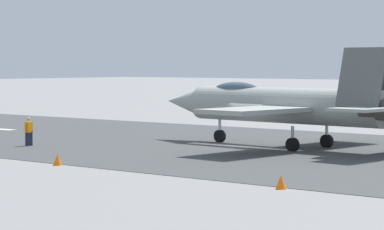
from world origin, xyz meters
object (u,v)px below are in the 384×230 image
object	(u,v)px
crew_person	(29,132)
marker_cone_mid	(58,160)
fighter_jet	(283,104)
marker_cone_near	(281,182)

from	to	relation	value
crew_person	marker_cone_mid	size ratio (longest dim) A/B	3.08
crew_person	marker_cone_mid	xyz separation A→B (m)	(-8.93, 5.77, -0.57)
fighter_jet	crew_person	xyz separation A→B (m)	(11.88, 8.88, -1.64)
marker_cone_near	fighter_jet	bearing A→B (deg)	-56.10
marker_cone_near	marker_cone_mid	bearing A→B (deg)	0.00
marker_cone_mid	fighter_jet	bearing A→B (deg)	-101.36
crew_person	marker_cone_mid	world-z (taller)	crew_person
crew_person	marker_cone_near	bearing A→B (deg)	165.13
marker_cone_near	marker_cone_mid	distance (m)	12.79
fighter_jet	crew_person	bearing A→B (deg)	36.78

